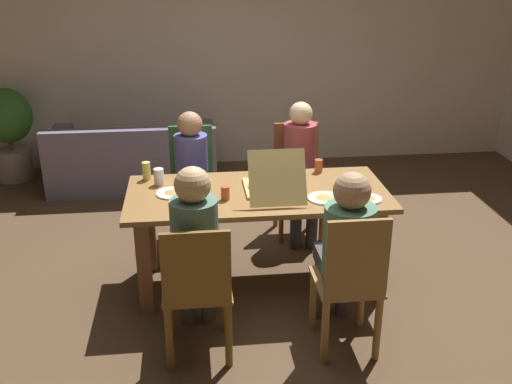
# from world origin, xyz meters

# --- Properties ---
(ground_plane) EXTENTS (20.00, 20.00, 0.00)m
(ground_plane) POSITION_xyz_m (0.00, 0.00, 0.00)
(ground_plane) COLOR #503A26
(back_wall) EXTENTS (7.01, 0.12, 2.87)m
(back_wall) POSITION_xyz_m (0.00, 2.95, 1.44)
(back_wall) COLOR beige
(back_wall) RESTS_ON ground
(dining_table) EXTENTS (1.91, 0.88, 0.77)m
(dining_table) POSITION_xyz_m (0.00, 0.00, 0.63)
(dining_table) COLOR brown
(dining_table) RESTS_ON ground
(chair_0) EXTENTS (0.40, 0.43, 0.99)m
(chair_0) POSITION_xyz_m (0.47, -0.92, 0.51)
(chair_0) COLOR olive
(chair_0) RESTS_ON ground
(person_0) EXTENTS (0.32, 0.54, 1.20)m
(person_0) POSITION_xyz_m (0.47, -0.77, 0.71)
(person_0) COLOR #443A3B
(person_0) RESTS_ON ground
(chair_1) EXTENTS (0.43, 0.44, 0.95)m
(chair_1) POSITION_xyz_m (-0.47, -0.88, 0.50)
(chair_1) COLOR brown
(chair_1) RESTS_ON ground
(person_1) EXTENTS (0.29, 0.51, 1.26)m
(person_1) POSITION_xyz_m (-0.47, -0.73, 0.73)
(person_1) COLOR #434344
(person_1) RESTS_ON ground
(chair_2) EXTENTS (0.42, 0.40, 0.99)m
(chair_2) POSITION_xyz_m (0.47, 0.92, 0.53)
(chair_2) COLOR brown
(chair_2) RESTS_ON ground
(person_2) EXTENTS (0.28, 0.48, 1.23)m
(person_2) POSITION_xyz_m (0.47, 0.77, 0.71)
(person_2) COLOR #303139
(person_2) RESTS_ON ground
(chair_3) EXTENTS (0.40, 0.44, 0.99)m
(chair_3) POSITION_xyz_m (-0.47, 0.92, 0.54)
(chair_3) COLOR #336431
(chair_3) RESTS_ON ground
(person_3) EXTENTS (0.28, 0.50, 1.17)m
(person_3) POSITION_xyz_m (-0.47, 0.76, 0.69)
(person_3) COLOR #3D3838
(person_3) RESTS_ON ground
(pizza_box_0) EXTENTS (0.40, 0.58, 0.37)m
(pizza_box_0) POSITION_xyz_m (0.11, -0.02, 0.82)
(pizza_box_0) COLOR tan
(pizza_box_0) RESTS_ON dining_table
(plate_0) EXTENTS (0.21, 0.21, 0.03)m
(plate_0) POSITION_xyz_m (0.76, -0.24, 0.78)
(plate_0) COLOR white
(plate_0) RESTS_ON dining_table
(plate_1) EXTENTS (0.20, 0.20, 0.01)m
(plate_1) POSITION_xyz_m (-0.43, 0.24, 0.77)
(plate_1) COLOR white
(plate_1) RESTS_ON dining_table
(plate_2) EXTENTS (0.24, 0.24, 0.03)m
(plate_2) POSITION_xyz_m (-0.62, 0.02, 0.78)
(plate_2) COLOR white
(plate_2) RESTS_ON dining_table
(plate_3) EXTENTS (0.25, 0.25, 0.03)m
(plate_3) POSITION_xyz_m (0.46, -0.20, 0.78)
(plate_3) COLOR white
(plate_3) RESTS_ON dining_table
(drinking_glass_0) EXTENTS (0.06, 0.06, 0.14)m
(drinking_glass_0) POSITION_xyz_m (-0.82, 0.34, 0.84)
(drinking_glass_0) COLOR #DACD64
(drinking_glass_0) RESTS_ON dining_table
(drinking_glass_1) EXTENTS (0.06, 0.06, 0.10)m
(drinking_glass_1) POSITION_xyz_m (-0.25, -0.13, 0.82)
(drinking_glass_1) COLOR #BE4F32
(drinking_glass_1) RESTS_ON dining_table
(drinking_glass_2) EXTENTS (0.08, 0.08, 0.13)m
(drinking_glass_2) POSITION_xyz_m (-0.72, 0.22, 0.83)
(drinking_glass_2) COLOR silver
(drinking_glass_2) RESTS_ON dining_table
(drinking_glass_3) EXTENTS (0.06, 0.06, 0.10)m
(drinking_glass_3) POSITION_xyz_m (0.53, 0.35, 0.82)
(drinking_glass_3) COLOR #B95229
(drinking_glass_3) RESTS_ON dining_table
(couch) EXTENTS (1.77, 0.87, 0.73)m
(couch) POSITION_xyz_m (-1.10, 2.24, 0.27)
(couch) COLOR slate
(couch) RESTS_ON ground
(potted_plant) EXTENTS (0.55, 0.55, 1.03)m
(potted_plant) POSITION_xyz_m (-2.46, 2.58, 0.61)
(potted_plant) COLOR gray
(potted_plant) RESTS_ON ground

